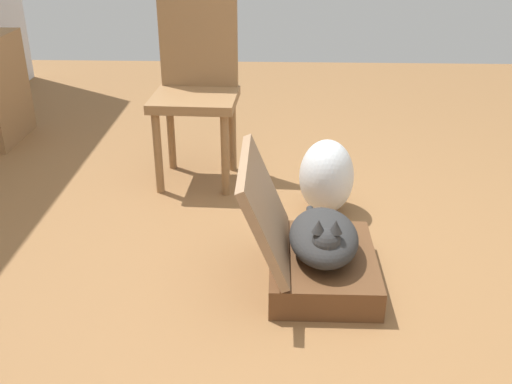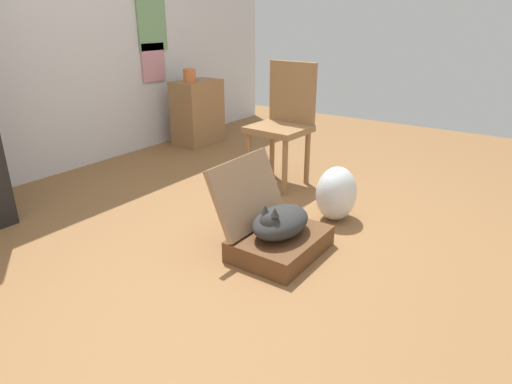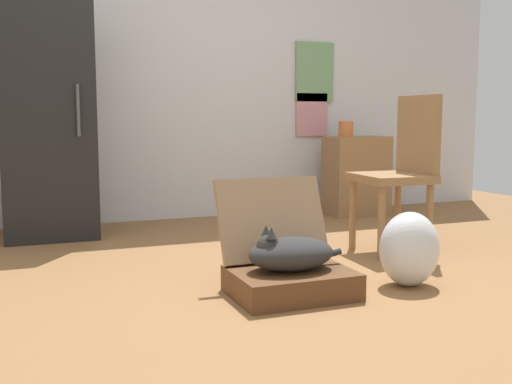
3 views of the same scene
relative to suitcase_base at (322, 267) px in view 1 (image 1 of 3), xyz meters
name	(u,v)px [view 1 (image 1 of 3)]	position (x,y,z in m)	size (l,w,h in m)	color
ground_plane	(270,280)	(-0.01, 0.22, -0.06)	(7.68, 7.68, 0.00)	olive
suitcase_base	(322,267)	(0.00, 0.00, 0.00)	(0.57, 0.44, 0.13)	brown
suitcase_lid	(265,208)	(0.00, 0.24, 0.27)	(0.57, 0.44, 0.04)	#9B7756
cat	(324,237)	(-0.01, 0.00, 0.15)	(0.51, 0.28, 0.22)	#2D2D2D
plastic_bag_white	(326,177)	(0.63, -0.06, 0.13)	(0.31, 0.27, 0.38)	silver
chair	(196,84)	(1.06, 0.64, 0.48)	(0.44, 0.47, 0.99)	olive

